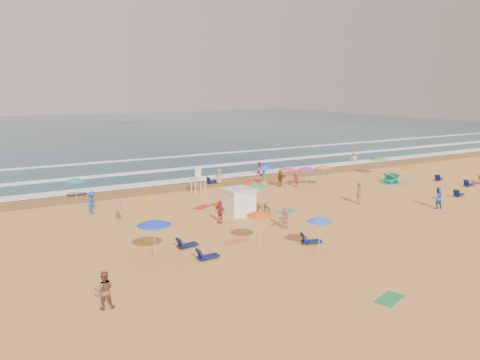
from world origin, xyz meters
TOP-DOWN VIEW (x-y plane):
  - ground at (0.00, 0.00)m, footprint 220.00×220.00m
  - ocean at (0.00, 84.00)m, footprint 220.00×140.00m
  - wet_sand at (0.00, 12.50)m, footprint 220.00×220.00m
  - surf_foam at (0.00, 21.32)m, footprint 200.00×18.70m
  - cabana at (-3.10, 0.28)m, footprint 2.00×2.00m
  - cabana_roof at (-3.10, 0.28)m, footprint 2.20×2.20m
  - bicycle at (-1.20, -0.02)m, footprint 1.11×1.92m
  - lifeguard_stand at (-2.86, 8.53)m, footprint 1.20×1.20m
  - beach_umbrellas at (2.73, 2.01)m, footprint 46.94×22.64m
  - loungers at (6.99, -2.95)m, footprint 34.04×24.10m
  - towels at (-2.62, -3.16)m, footprint 42.91×28.25m
  - popup_tents at (21.12, 0.38)m, footprint 10.47×7.46m
  - beachgoers at (-0.58, 4.01)m, footprint 52.11×27.10m

SIDE VIEW (x-z plane):
  - ground at x=0.00m, z-range 0.00..0.00m
  - ocean at x=0.00m, z-range -0.09..0.09m
  - wet_sand at x=0.00m, z-range 0.01..0.01m
  - towels at x=-2.62m, z-range 0.00..0.03m
  - surf_foam at x=0.00m, z-range 0.08..0.12m
  - loungers at x=6.99m, z-range 0.00..0.34m
  - bicycle at x=-1.20m, z-range 0.00..0.95m
  - popup_tents at x=21.12m, z-range 0.00..1.20m
  - beachgoers at x=-0.58m, z-range -0.25..1.87m
  - cabana at x=-3.10m, z-range 0.00..2.00m
  - lifeguard_stand at x=-2.86m, z-range 0.00..2.10m
  - cabana_roof at x=-3.10m, z-range 2.00..2.12m
  - beach_umbrellas at x=2.73m, z-range 1.76..2.49m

